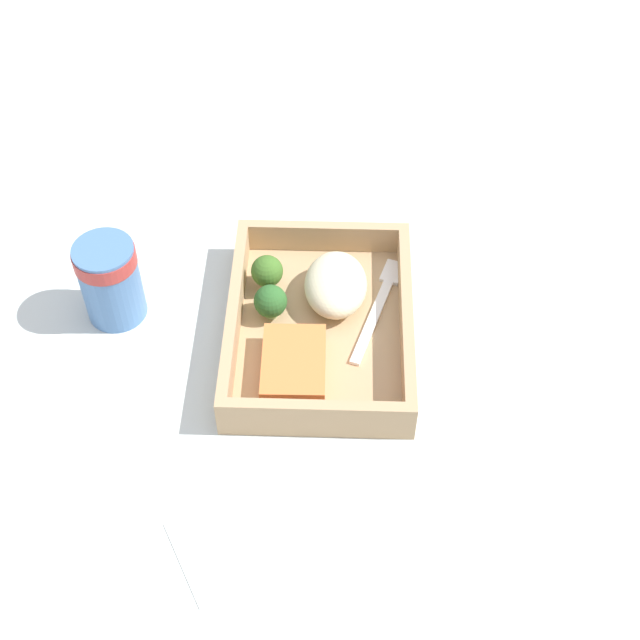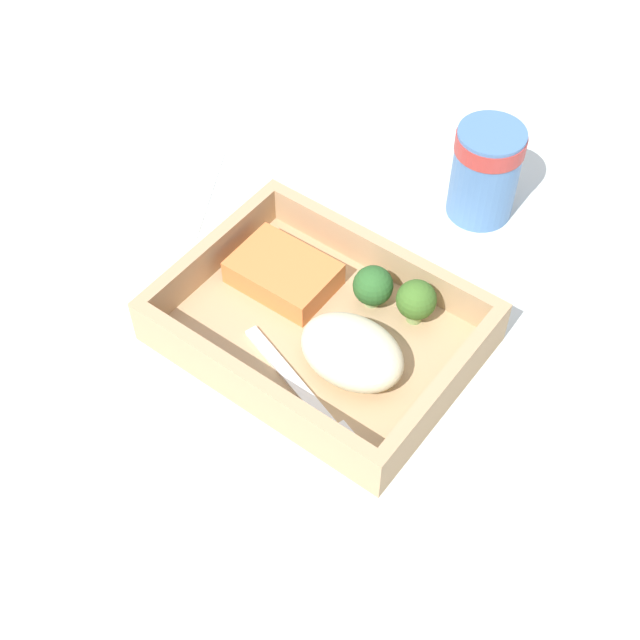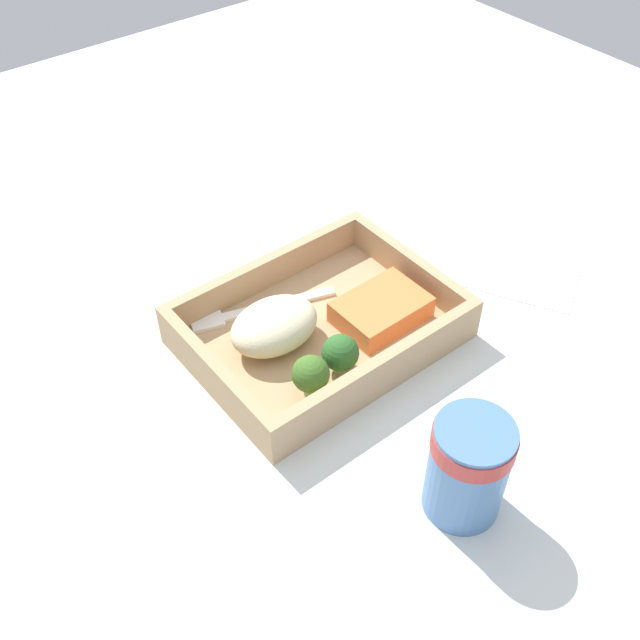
# 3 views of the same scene
# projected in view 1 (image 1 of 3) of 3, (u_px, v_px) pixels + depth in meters

# --- Properties ---
(ground_plane) EXTENTS (1.60, 1.60, 0.02)m
(ground_plane) POSITION_uv_depth(u_px,v_px,m) (320.00, 342.00, 0.99)
(ground_plane) COLOR silver
(takeout_tray) EXTENTS (0.26, 0.20, 0.01)m
(takeout_tray) POSITION_uv_depth(u_px,v_px,m) (320.00, 332.00, 0.97)
(takeout_tray) COLOR tan
(takeout_tray) RESTS_ON ground_plane
(tray_rim) EXTENTS (0.26, 0.20, 0.04)m
(tray_rim) POSITION_uv_depth(u_px,v_px,m) (320.00, 318.00, 0.96)
(tray_rim) COLOR tan
(tray_rim) RESTS_ON takeout_tray
(salmon_fillet) EXTENTS (0.09, 0.07, 0.03)m
(salmon_fillet) POSITION_uv_depth(u_px,v_px,m) (294.00, 366.00, 0.92)
(salmon_fillet) COLOR orange
(salmon_fillet) RESTS_ON takeout_tray
(mashed_potatoes) EXTENTS (0.09, 0.07, 0.04)m
(mashed_potatoes) POSITION_uv_depth(u_px,v_px,m) (336.00, 285.00, 0.98)
(mashed_potatoes) COLOR beige
(mashed_potatoes) RESTS_ON takeout_tray
(broccoli_floret_1) EXTENTS (0.04, 0.04, 0.05)m
(broccoli_floret_1) POSITION_uv_depth(u_px,v_px,m) (267.00, 272.00, 0.99)
(broccoli_floret_1) COLOR #809F5A
(broccoli_floret_1) RESTS_ON takeout_tray
(broccoli_floret_2) EXTENTS (0.04, 0.04, 0.04)m
(broccoli_floret_2) POSITION_uv_depth(u_px,v_px,m) (271.00, 302.00, 0.97)
(broccoli_floret_2) COLOR #84A168
(broccoli_floret_2) RESTS_ON takeout_tray
(fork) EXTENTS (0.16, 0.06, 0.00)m
(fork) POSITION_uv_depth(u_px,v_px,m) (379.00, 304.00, 0.99)
(fork) COLOR white
(fork) RESTS_ON takeout_tray
(paper_cup) EXTENTS (0.07, 0.07, 0.10)m
(paper_cup) POSITION_uv_depth(u_px,v_px,m) (110.00, 278.00, 0.96)
(paper_cup) COLOR #4B75AB
(paper_cup) RESTS_ON ground_plane
(receipt_slip) EXTENTS (0.14, 0.16, 0.00)m
(receipt_slip) POSITION_uv_depth(u_px,v_px,m) (246.00, 536.00, 0.82)
(receipt_slip) COLOR white
(receipt_slip) RESTS_ON ground_plane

